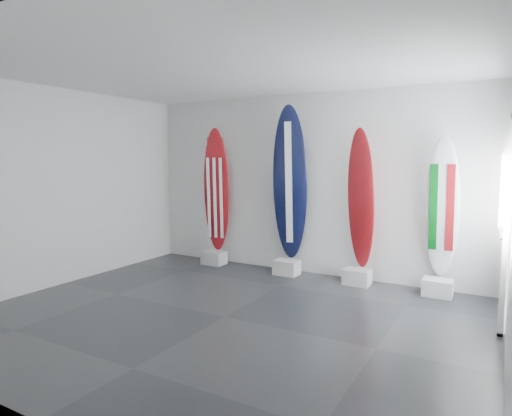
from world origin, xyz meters
The scene contains 15 objects.
floor centered at (0.00, 0.00, 0.00)m, with size 6.00×6.00×0.00m, color black.
ceiling centered at (0.00, 0.00, 3.00)m, with size 6.00×6.00×0.00m, color white.
wall_back centered at (0.00, 2.50, 1.50)m, with size 6.00×6.00×0.00m, color silver.
wall_front centered at (0.00, -2.50, 1.50)m, with size 6.00×6.00×0.00m, color silver.
wall_left centered at (-3.00, 0.00, 1.50)m, with size 5.00×5.00×0.00m, color silver.
display_block_usa centered at (-1.69, 2.18, 0.12)m, with size 0.40×0.30×0.24m, color silver.
surfboard_usa centered at (-1.69, 2.28, 1.36)m, with size 0.51×0.08×2.25m, color maroon.
display_block_navy centered at (-0.21, 2.18, 0.12)m, with size 0.40×0.30×0.24m, color silver.
surfboard_navy centered at (-0.21, 2.28, 1.52)m, with size 0.58×0.08×2.57m, color black.
display_block_swiss centered at (1.00, 2.18, 0.12)m, with size 0.40×0.30×0.24m, color silver.
surfboard_swiss centered at (1.00, 2.28, 1.32)m, with size 0.49×0.08×2.17m, color maroon.
display_block_italy centered at (2.16, 2.18, 0.12)m, with size 0.40×0.30×0.24m, color silver.
surfboard_italy centered at (2.16, 2.28, 1.25)m, with size 0.46×0.08×2.03m, color white.
wall_outlet centered at (-2.45, 2.48, 0.35)m, with size 0.09×0.02×0.13m, color silver.
glass_door centered at (2.97, 1.55, 1.43)m, with size 0.12×1.16×2.85m, color white, non-canonical shape.
Camera 1 is at (2.92, -4.37, 1.94)m, focal length 30.98 mm.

